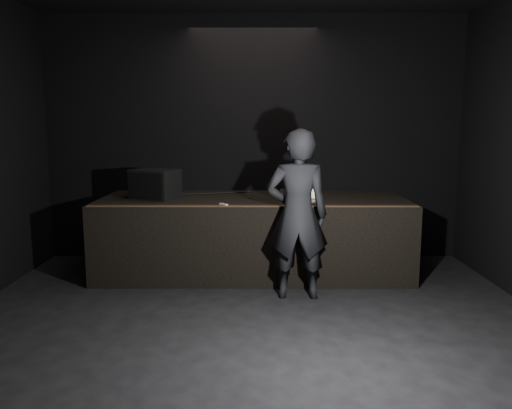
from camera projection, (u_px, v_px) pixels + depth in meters
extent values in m
plane|color=black|center=(250.00, 368.00, 4.05)|extent=(7.00, 7.00, 0.00)
cube|color=black|center=(253.00, 139.00, 7.23)|extent=(6.00, 0.10, 3.50)
cube|color=black|center=(253.00, 235.00, 6.66)|extent=(4.00, 1.50, 1.00)
cube|color=brown|center=(252.00, 206.00, 5.88)|extent=(3.92, 0.10, 0.01)
cube|color=black|center=(155.00, 184.00, 6.48)|extent=(0.69, 0.60, 0.38)
cube|color=black|center=(145.00, 186.00, 6.30)|extent=(0.49, 0.24, 0.32)
cylinder|color=black|center=(215.00, 193.00, 6.95)|extent=(0.99, 0.29, 0.02)
cube|color=white|center=(304.00, 202.00, 6.19)|extent=(0.33, 0.23, 0.02)
cube|color=silver|center=(304.00, 201.00, 6.19)|extent=(0.28, 0.13, 0.00)
cube|color=white|center=(303.00, 191.00, 6.32)|extent=(0.33, 0.07, 0.21)
cube|color=gold|center=(303.00, 191.00, 6.31)|extent=(0.29, 0.05, 0.17)
cylinder|color=silver|center=(283.00, 197.00, 6.05)|extent=(0.08, 0.08, 0.18)
cylinder|color=#2B1B99|center=(283.00, 196.00, 6.05)|extent=(0.08, 0.08, 0.08)
cylinder|color=red|center=(283.00, 200.00, 6.05)|extent=(0.08, 0.08, 0.01)
cylinder|color=white|center=(249.00, 194.00, 6.52)|extent=(0.09, 0.09, 0.11)
cube|color=silver|center=(223.00, 205.00, 5.94)|extent=(0.11, 0.13, 0.03)
imported|color=black|center=(297.00, 215.00, 5.58)|extent=(0.70, 0.47, 1.91)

